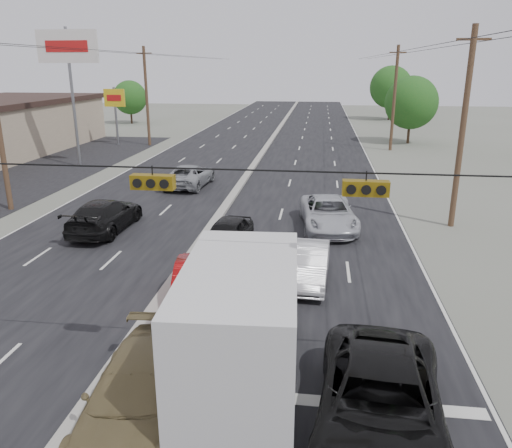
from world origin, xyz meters
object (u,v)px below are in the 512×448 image
at_px(pole_sign_billboard, 68,55).
at_px(tan_sedan, 137,394).
at_px(tree_right_far, 391,87).
at_px(red_sedan, 198,286).
at_px(queue_car_c, 328,214).
at_px(utility_pole_right_c, 394,98).
at_px(box_truck, 243,325).
at_px(queue_car_b, 308,264).
at_px(queue_car_a, 227,236).
at_px(black_suv, 380,404).
at_px(oncoming_far, 190,176).
at_px(pole_sign_far, 115,103).
at_px(utility_pole_left_c, 147,96).
at_px(utility_pole_right_b, 463,129).
at_px(oncoming_near, 105,215).
at_px(tree_left_far, 130,97).
at_px(tree_right_mid, 411,103).

relative_size(pole_sign_billboard, tan_sedan, 2.06).
height_order(pole_sign_billboard, tree_right_far, pole_sign_billboard).
distance_m(red_sedan, queue_car_c, 10.51).
bearing_deg(utility_pole_right_c, red_sedan, -107.28).
xyz_separation_m(tree_right_far, red_sedan, (-14.60, -65.69, -4.19)).
distance_m(box_truck, red_sedan, 5.22).
height_order(box_truck, queue_car_b, box_truck).
bearing_deg(utility_pole_right_c, queue_car_a, -110.20).
bearing_deg(queue_car_b, queue_car_a, 145.00).
xyz_separation_m(pole_sign_billboard, black_suv, (21.50, -29.55, -8.01)).
bearing_deg(oncoming_far, black_suv, 118.23).
relative_size(black_suv, queue_car_b, 1.42).
xyz_separation_m(red_sedan, black_suv, (5.60, -5.86, 0.09)).
bearing_deg(black_suv, pole_sign_far, 124.21).
bearing_deg(utility_pole_left_c, queue_car_a, -65.26).
bearing_deg(oncoming_far, queue_car_b, 123.95).
relative_size(utility_pole_right_b, queue_car_a, 2.32).
xyz_separation_m(tree_right_far, oncoming_near, (-21.30, -58.08, -4.14)).
relative_size(red_sedan, oncoming_near, 0.83).
height_order(red_sedan, queue_car_a, red_sedan).
xyz_separation_m(pole_sign_billboard, oncoming_near, (9.20, -16.08, -8.05)).
bearing_deg(utility_pole_left_c, oncoming_near, -75.61).
bearing_deg(queue_car_b, pole_sign_billboard, 135.92).
height_order(queue_car_a, oncoming_near, oncoming_near).
xyz_separation_m(tan_sedan, queue_car_c, (4.61, 15.53, 0.02)).
relative_size(utility_pole_right_b, tree_left_far, 1.63).
height_order(tree_left_far, oncoming_far, tree_left_far).
bearing_deg(pole_sign_billboard, queue_car_c, -34.78).
bearing_deg(oncoming_near, tree_left_far, -69.93).
bearing_deg(utility_pole_right_b, pole_sign_billboard, 154.29).
bearing_deg(red_sedan, tree_right_far, 69.71).
height_order(utility_pole_left_c, tan_sedan, utility_pole_left_c).
height_order(tree_right_mid, tree_right_far, tree_right_far).
relative_size(pole_sign_billboard, tree_right_far, 1.35).
relative_size(box_truck, oncoming_far, 1.36).
relative_size(box_truck, queue_car_c, 1.30).
xyz_separation_m(queue_car_a, oncoming_near, (-6.70, 2.09, 0.08)).
xyz_separation_m(tan_sedan, queue_car_a, (0.00, 11.61, -0.04)).
xyz_separation_m(box_truck, black_suv, (3.31, -1.31, -1.05)).
bearing_deg(utility_pole_right_c, pole_sign_billboard, -156.04).
distance_m(utility_pole_right_c, pole_sign_far, 28.51).
height_order(pole_sign_billboard, oncoming_near, pole_sign_billboard).
distance_m(pole_sign_billboard, oncoming_near, 20.20).
distance_m(pole_sign_far, red_sedan, 39.87).
relative_size(pole_sign_billboard, queue_car_c, 1.93).
bearing_deg(utility_pole_left_c, tree_left_far, 115.41).
bearing_deg(pole_sign_billboard, tan_sedan, -61.90).
relative_size(tree_left_far, black_suv, 0.99).
distance_m(tree_right_mid, oncoming_far, 29.63).
distance_m(utility_pole_right_b, tree_right_mid, 30.11).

